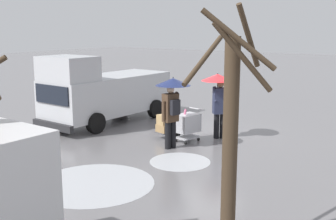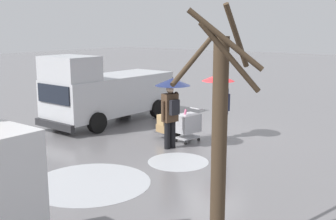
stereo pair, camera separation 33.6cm
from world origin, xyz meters
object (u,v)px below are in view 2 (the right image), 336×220
at_px(cargo_van_parked_right, 106,92).
at_px(pedestrian_black_side, 172,96).
at_px(hand_dolly_boxes, 166,124).
at_px(shopping_cart_vendor, 188,124).
at_px(pedestrian_pink_side, 219,91).
at_px(bare_tree_near, 219,137).

distance_m(cargo_van_parked_right, pedestrian_black_side, 4.29).
relative_size(cargo_van_parked_right, hand_dolly_boxes, 4.10).
relative_size(shopping_cart_vendor, pedestrian_pink_side, 0.49).
height_order(shopping_cart_vendor, bare_tree_near, bare_tree_near).
bearing_deg(pedestrian_pink_side, shopping_cart_vendor, 57.64).
height_order(pedestrian_black_side, bare_tree_near, bare_tree_near).
distance_m(shopping_cart_vendor, pedestrian_black_side, 1.33).
relative_size(shopping_cart_vendor, bare_tree_near, 0.27).
distance_m(hand_dolly_boxes, bare_tree_near, 7.27).
bearing_deg(shopping_cart_vendor, pedestrian_pink_side, -122.36).
bearing_deg(bare_tree_near, pedestrian_black_side, -46.27).
height_order(cargo_van_parked_right, pedestrian_black_side, cargo_van_parked_right).
bearing_deg(bare_tree_near, hand_dolly_boxes, -46.04).
bearing_deg(pedestrian_black_side, cargo_van_parked_right, -17.61).
xyz_separation_m(shopping_cart_vendor, pedestrian_black_side, (-0.02, 0.88, 1.00)).
xyz_separation_m(shopping_cart_vendor, pedestrian_pink_side, (-0.58, -0.92, 1.00)).
height_order(hand_dolly_boxes, pedestrian_pink_side, pedestrian_pink_side).
relative_size(pedestrian_pink_side, bare_tree_near, 0.55).
distance_m(hand_dolly_boxes, pedestrian_pink_side, 2.02).
bearing_deg(hand_dolly_boxes, shopping_cart_vendor, -174.14).
xyz_separation_m(hand_dolly_boxes, pedestrian_black_side, (-0.80, 0.80, 1.10)).
height_order(hand_dolly_boxes, pedestrian_black_side, pedestrian_black_side).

